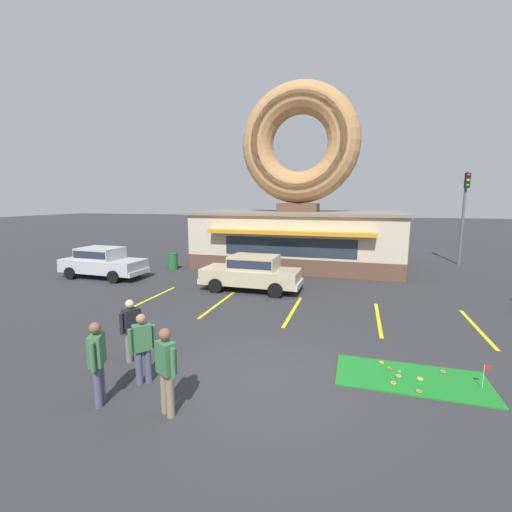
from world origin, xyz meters
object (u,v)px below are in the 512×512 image
object	(u,v)px
pedestrian_clipboard_woman	(97,359)
traffic_light_pole	(464,206)
car_champagne	(252,271)
pedestrian_leather_jacket_man	(166,367)
putting_flag_pin	(486,371)
golf_ball	(400,372)
pedestrian_blue_sweater_man	(142,345)
car_silver	(103,261)
trash_bin	(173,261)
pedestrian_hooded_kid	(131,327)

from	to	relation	value
pedestrian_clipboard_woman	traffic_light_pole	size ratio (longest dim) A/B	0.30
car_champagne	pedestrian_leather_jacket_man	world-z (taller)	pedestrian_leather_jacket_man
putting_flag_pin	car_champagne	world-z (taller)	car_champagne
golf_ball	pedestrian_blue_sweater_man	size ratio (longest dim) A/B	0.03
putting_flag_pin	traffic_light_pole	bearing A→B (deg)	77.73
car_silver	car_champagne	distance (m)	8.34
car_champagne	trash_bin	world-z (taller)	car_champagne
car_silver	pedestrian_clipboard_woman	bearing A→B (deg)	-50.00
golf_ball	pedestrian_blue_sweater_man	xyz separation A→B (m)	(-5.56, -2.08, 0.84)
car_silver	pedestrian_leather_jacket_man	bearing A→B (deg)	-44.89
car_silver	car_champagne	xyz separation A→B (m)	(8.34, -0.24, 0.00)
car_champagne	traffic_light_pole	size ratio (longest dim) A/B	0.79
trash_bin	traffic_light_pole	bearing A→B (deg)	21.28
car_silver	pedestrian_leather_jacket_man	size ratio (longest dim) A/B	2.66
pedestrian_blue_sweater_man	pedestrian_clipboard_woman	xyz separation A→B (m)	(-0.37, -0.95, 0.07)
traffic_light_pole	pedestrian_clipboard_woman	bearing A→B (deg)	-120.34
putting_flag_pin	pedestrian_blue_sweater_man	distance (m)	7.48
car_silver	pedestrian_hooded_kid	world-z (taller)	pedestrian_hooded_kid
car_silver	pedestrian_leather_jacket_man	world-z (taller)	pedestrian_leather_jacket_man
car_champagne	pedestrian_leather_jacket_man	distance (m)	9.29
pedestrian_blue_sweater_man	traffic_light_pole	xyz separation A→B (m)	(10.77, 18.10, 2.82)
pedestrian_leather_jacket_man	traffic_light_pole	distance (m)	21.45
golf_ball	car_silver	size ratio (longest dim) A/B	0.01
trash_bin	pedestrian_hooded_kid	bearing A→B (deg)	-64.93
pedestrian_hooded_kid	car_champagne	bearing A→B (deg)	83.24
pedestrian_clipboard_woman	trash_bin	size ratio (longest dim) A/B	1.77
golf_ball	pedestrian_hooded_kid	distance (m)	6.66
pedestrian_hooded_kid	traffic_light_pole	xyz separation A→B (m)	(11.70, 17.23, 2.82)
pedestrian_clipboard_woman	car_silver	bearing A→B (deg)	130.00
pedestrian_blue_sweater_man	pedestrian_hooded_kid	world-z (taller)	pedestrian_blue_sweater_man
pedestrian_hooded_kid	traffic_light_pole	distance (m)	21.02
golf_ball	trash_bin	distance (m)	14.93
pedestrian_clipboard_woman	traffic_light_pole	xyz separation A→B (m)	(11.15, 19.04, 2.75)
golf_ball	pedestrian_leather_jacket_man	size ratio (longest dim) A/B	0.02
putting_flag_pin	pedestrian_leather_jacket_man	bearing A→B (deg)	-156.25
pedestrian_hooded_kid	traffic_light_pole	size ratio (longest dim) A/B	0.28
pedestrian_hooded_kid	pedestrian_leather_jacket_man	xyz separation A→B (m)	(2.04, -1.72, 0.08)
pedestrian_leather_jacket_man	trash_bin	world-z (taller)	pedestrian_leather_jacket_man
golf_ball	traffic_light_pole	distance (m)	17.23
golf_ball	car_champagne	world-z (taller)	car_champagne
putting_flag_pin	pedestrian_hooded_kid	size ratio (longest dim) A/B	0.34
putting_flag_pin	pedestrian_clipboard_woman	xyz separation A→B (m)	(-7.61, -2.78, 0.52)
putting_flag_pin	pedestrian_hooded_kid	distance (m)	8.24
pedestrian_blue_sweater_man	pedestrian_leather_jacket_man	xyz separation A→B (m)	(1.11, -0.86, 0.07)
golf_ball	pedestrian_clipboard_woman	xyz separation A→B (m)	(-5.94, -3.03, 0.91)
golf_ball	pedestrian_hooded_kid	world-z (taller)	pedestrian_hooded_kid
pedestrian_hooded_kid	pedestrian_clipboard_woman	xyz separation A→B (m)	(0.56, -1.81, 0.07)
golf_ball	pedestrian_blue_sweater_man	world-z (taller)	pedestrian_blue_sweater_man
car_silver	pedestrian_leather_jacket_man	distance (m)	13.40
pedestrian_blue_sweater_man	pedestrian_leather_jacket_man	size ratio (longest dim) A/B	0.93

